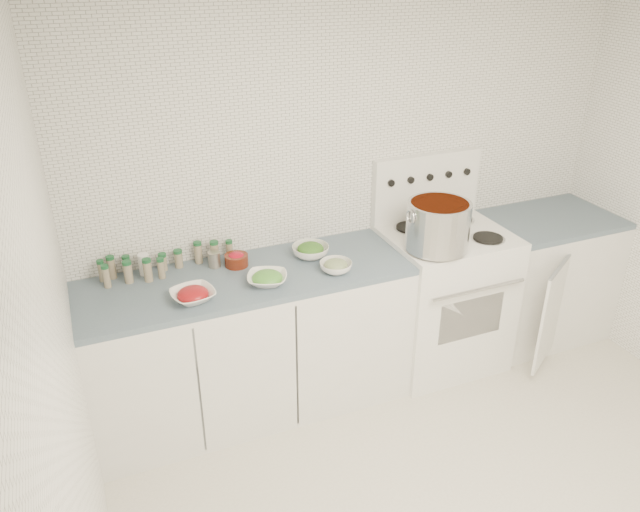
{
  "coord_description": "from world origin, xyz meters",
  "views": [
    {
      "loc": [
        -1.62,
        -1.78,
        2.55
      ],
      "look_at": [
        -0.4,
        1.14,
        0.96
      ],
      "focal_mm": 35.0,
      "sensor_mm": 36.0,
      "label": 1
    }
  ],
  "objects": [
    {
      "name": "floor",
      "position": [
        0.0,
        0.0,
        0.0
      ],
      "size": [
        3.5,
        3.5,
        0.0
      ],
      "primitive_type": "plane",
      "color": "beige",
      "rests_on": "ground"
    },
    {
      "name": "bowl_pepper",
      "position": [
        -0.84,
        1.33,
        0.94
      ],
      "size": [
        0.13,
        0.13,
        0.08
      ],
      "color": "#551D0E",
      "rests_on": "counter_left"
    },
    {
      "name": "counter_right",
      "position": [
        1.3,
        1.19,
        0.45
      ],
      "size": [
        0.89,
        0.84,
        0.9
      ],
      "color": "white",
      "rests_on": "ground"
    },
    {
      "name": "counter_left",
      "position": [
        -0.82,
        1.19,
        0.45
      ],
      "size": [
        1.85,
        0.62,
        0.9
      ],
      "color": "white",
      "rests_on": "ground"
    },
    {
      "name": "room_walls",
      "position": [
        0.0,
        0.0,
        1.56
      ],
      "size": [
        3.54,
        3.04,
        2.52
      ],
      "color": "white",
      "rests_on": "ground"
    },
    {
      "name": "salt_canister",
      "position": [
        -1.34,
        1.43,
        0.96
      ],
      "size": [
        0.08,
        0.08,
        0.12
      ],
      "primitive_type": "cylinder",
      "rotation": [
        0.0,
        0.0,
        0.38
      ],
      "color": "white",
      "rests_on": "counter_left"
    },
    {
      "name": "bowl_tomato",
      "position": [
        -1.15,
        1.04,
        0.93
      ],
      "size": [
        0.26,
        0.26,
        0.07
      ],
      "color": "white",
      "rests_on": "counter_left"
    },
    {
      "name": "bowl_zucchini",
      "position": [
        -0.35,
        1.05,
        0.93
      ],
      "size": [
        0.24,
        0.24,
        0.07
      ],
      "color": "white",
      "rests_on": "counter_left"
    },
    {
      "name": "spice_cluster",
      "position": [
        -1.27,
        1.41,
        0.96
      ],
      "size": [
        0.76,
        0.16,
        0.13
      ],
      "color": "gray",
      "rests_on": "counter_left"
    },
    {
      "name": "bowl_snowpea",
      "position": [
        -0.74,
        1.06,
        0.93
      ],
      "size": [
        0.28,
        0.28,
        0.07
      ],
      "color": "white",
      "rests_on": "counter_left"
    },
    {
      "name": "stove",
      "position": [
        0.48,
        1.19,
        0.5
      ],
      "size": [
        0.76,
        0.7,
        1.36
      ],
      "color": "white",
      "rests_on": "ground"
    },
    {
      "name": "bowl_broccoli",
      "position": [
        -0.41,
        1.27,
        0.94
      ],
      "size": [
        0.25,
        0.25,
        0.09
      ],
      "color": "white",
      "rests_on": "counter_left"
    },
    {
      "name": "stock_pot",
      "position": [
        0.29,
        1.01,
        1.1
      ],
      "size": [
        0.39,
        0.37,
        0.28
      ],
      "rotation": [
        0.0,
        0.0,
        0.37
      ],
      "color": "silver",
      "rests_on": "stove"
    },
    {
      "name": "tin_can",
      "position": [
        -0.96,
        1.37,
        0.95
      ],
      "size": [
        0.08,
        0.08,
        0.09
      ],
      "primitive_type": "cylinder",
      "rotation": [
        0.0,
        0.0,
        -0.23
      ],
      "color": "gray",
      "rests_on": "counter_left"
    }
  ]
}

